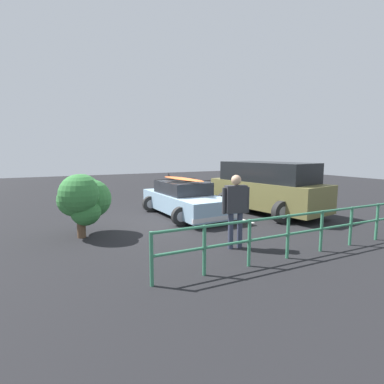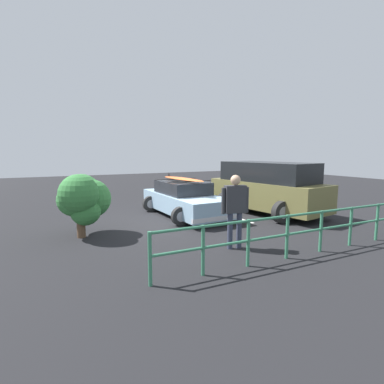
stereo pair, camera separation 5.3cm
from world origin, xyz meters
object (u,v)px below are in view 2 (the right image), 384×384
at_px(suv_car, 267,187).
at_px(bush_near_left, 83,198).
at_px(person_bystander, 235,205).
at_px(sedan_car, 184,199).

relative_size(suv_car, bush_near_left, 2.78).
distance_m(suv_car, person_bystander, 4.65).
height_order(suv_car, bush_near_left, suv_car).
xyz_separation_m(sedan_car, suv_car, (-3.01, 1.08, 0.39)).
bearing_deg(person_bystander, sedan_car, -97.73).
distance_m(sedan_car, bush_near_left, 3.92).
xyz_separation_m(person_bystander, bush_near_left, (3.15, -2.87, -0.01)).
xyz_separation_m(suv_car, bush_near_left, (6.71, 0.11, 0.08)).
bearing_deg(person_bystander, bush_near_left, -42.37).
distance_m(sedan_car, suv_car, 3.22).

